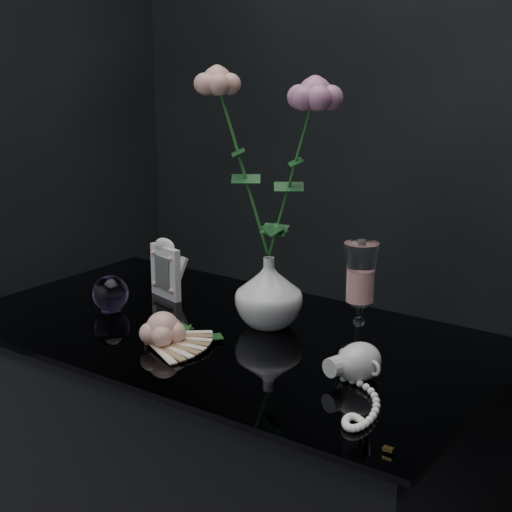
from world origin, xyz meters
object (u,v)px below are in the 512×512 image
Objects in this scene: wine_glass at (360,298)px; picture_frame at (165,268)px; pearl_jar at (359,360)px; paperweight at (111,293)px; vase at (269,292)px; loose_rose at (163,329)px.

picture_frame is (-0.49, 0.03, -0.03)m from wine_glass.
wine_glass reaches higher than pearl_jar.
pearl_jar is at bearing -60.92° from wine_glass.
picture_frame is 0.14m from paperweight.
vase is 0.29m from picture_frame.
picture_frame reaches higher than paperweight.
pearl_jar is at bearing -0.69° from paperweight.
loose_rose is 0.37m from pearl_jar.
picture_frame is (-0.28, 0.02, -0.00)m from vase.
vase is at bearing 175.48° from wine_glass.
vase is 0.22m from loose_rose.
vase reaches higher than loose_rose.
pearl_jar is at bearing -0.03° from picture_frame.
wine_glass is at bearing 10.94° from paperweight.
wine_glass reaches higher than vase.
wine_glass is at bearing 10.48° from picture_frame.
paperweight is at bearing -88.96° from picture_frame.
vase is 1.04× the size of picture_frame.
wine_glass is at bearing 9.52° from loose_rose.
wine_glass reaches higher than paperweight.
picture_frame reaches higher than pearl_jar.
paperweight is at bearing -165.78° from pearl_jar.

